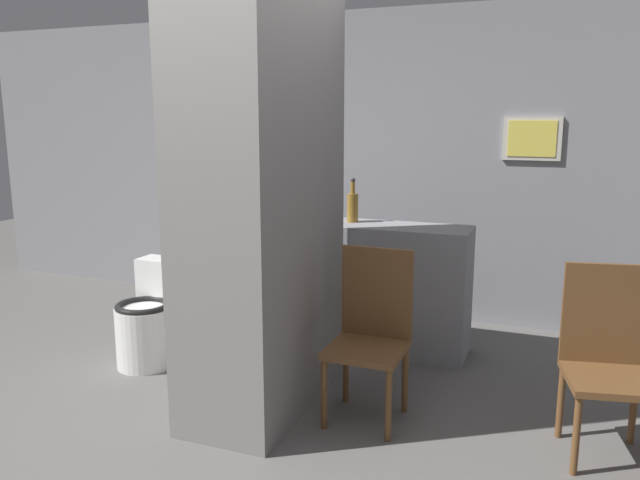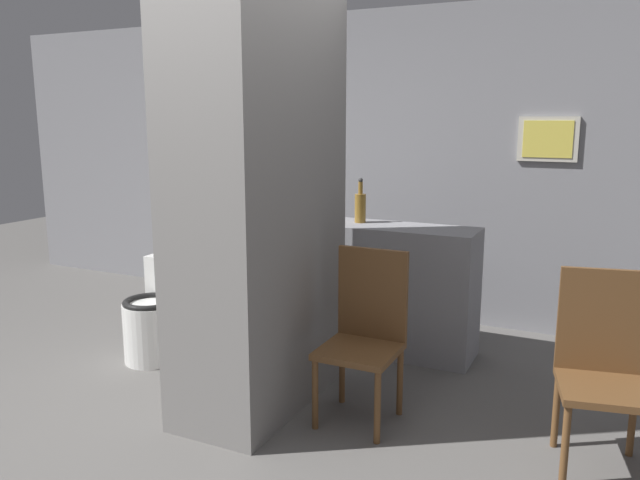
{
  "view_description": "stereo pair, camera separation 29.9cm",
  "coord_description": "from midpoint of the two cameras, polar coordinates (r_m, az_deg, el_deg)",
  "views": [
    {
      "loc": [
        1.75,
        -2.61,
        1.71
      ],
      "look_at": [
        0.34,
        1.0,
        0.95
      ],
      "focal_mm": 35.0,
      "sensor_mm": 36.0,
      "label": 1
    },
    {
      "loc": [
        2.02,
        -2.49,
        1.71
      ],
      "look_at": [
        0.34,
        1.0,
        0.95
      ],
      "focal_mm": 35.0,
      "sensor_mm": 36.0,
      "label": 2
    }
  ],
  "objects": [
    {
      "name": "ground_plane",
      "position": [
        3.6,
        -9.9,
        -17.42
      ],
      "size": [
        14.0,
        14.0,
        0.0
      ],
      "primitive_type": "plane",
      "color": "#5B5956"
    },
    {
      "name": "wall_back",
      "position": [
        5.52,
        5.77,
        6.84
      ],
      "size": [
        8.0,
        0.09,
        2.6
      ],
      "color": "gray",
      "rests_on": "ground_plane"
    },
    {
      "name": "pillar_center",
      "position": [
        3.62,
        -3.26,
        4.59
      ],
      "size": [
        0.61,
        1.19,
        2.6
      ],
      "color": "gray",
      "rests_on": "ground_plane"
    },
    {
      "name": "counter_shelf",
      "position": [
        4.66,
        7.68,
        -4.39
      ],
      "size": [
        1.35,
        0.44,
        0.94
      ],
      "color": "gray",
      "rests_on": "ground_plane"
    },
    {
      "name": "toilet",
      "position": [
        4.61,
        -12.97,
        -6.88
      ],
      "size": [
        0.39,
        0.55,
        0.72
      ],
      "color": "white",
      "rests_on": "ground_plane"
    },
    {
      "name": "chair_near_pillar",
      "position": [
        3.61,
        6.54,
        -8.22
      ],
      "size": [
        0.42,
        0.42,
        0.98
      ],
      "rotation": [
        0.0,
        0.0,
        -0.0
      ],
      "color": "brown",
      "rests_on": "ground_plane"
    },
    {
      "name": "chair_by_doorway",
      "position": [
        3.48,
        26.75,
        -10.13
      ],
      "size": [
        0.5,
        0.5,
        0.98
      ],
      "rotation": [
        0.0,
        0.0,
        0.2
      ],
      "color": "brown",
      "rests_on": "ground_plane"
    },
    {
      "name": "bicycle",
      "position": [
        4.89,
        -1.55,
        -5.35
      ],
      "size": [
        1.61,
        0.42,
        0.67
      ],
      "color": "black",
      "rests_on": "ground_plane"
    },
    {
      "name": "bottle_tall",
      "position": [
        4.64,
        5.55,
        3.08
      ],
      "size": [
        0.08,
        0.08,
        0.33
      ],
      "color": "olive",
      "rests_on": "counter_shelf"
    }
  ]
}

